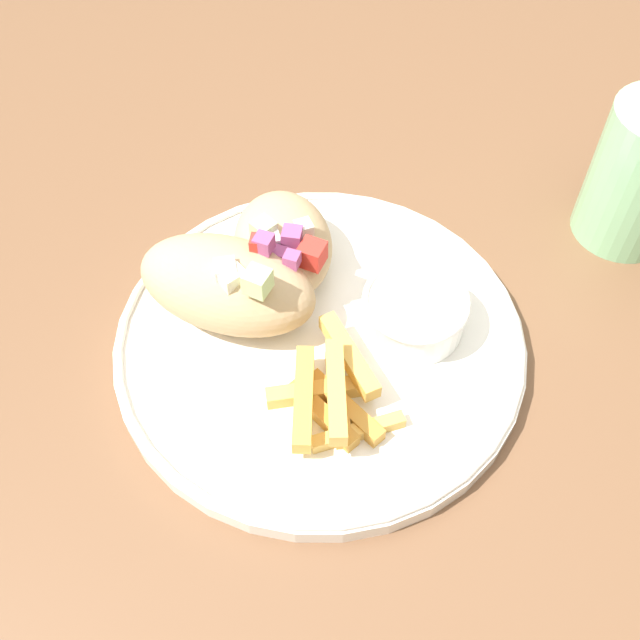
# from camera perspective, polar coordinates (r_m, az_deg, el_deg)

# --- Properties ---
(ground_plane) EXTENTS (10.00, 10.00, 0.00)m
(ground_plane) POSITION_cam_1_polar(r_m,az_deg,el_deg) (1.30, 0.79, -20.07)
(ground_plane) COLOR #38332D
(table) EXTENTS (1.23, 1.23, 0.78)m
(table) POSITION_cam_1_polar(r_m,az_deg,el_deg) (0.66, 1.46, -2.22)
(table) COLOR brown
(table) RESTS_ON ground_plane
(plate) EXTENTS (0.30, 0.30, 0.02)m
(plate) POSITION_cam_1_polar(r_m,az_deg,el_deg) (0.56, 0.00, -1.51)
(plate) COLOR white
(plate) RESTS_ON table
(pita_sandwich_near) EXTENTS (0.15, 0.13, 0.08)m
(pita_sandwich_near) POSITION_cam_1_polar(r_m,az_deg,el_deg) (0.54, -7.06, 2.73)
(pita_sandwich_near) COLOR tan
(pita_sandwich_near) RESTS_ON plate
(pita_sandwich_far) EXTENTS (0.13, 0.12, 0.06)m
(pita_sandwich_far) POSITION_cam_1_polar(r_m,az_deg,el_deg) (0.58, -2.82, 5.83)
(pita_sandwich_far) COLOR tan
(pita_sandwich_far) RESTS_ON plate
(fries_pile) EXTENTS (0.10, 0.09, 0.03)m
(fries_pile) POSITION_cam_1_polar(r_m,az_deg,el_deg) (0.51, 0.94, -5.70)
(fries_pile) COLOR #E5B251
(fries_pile) RESTS_ON plate
(sauce_ramekin) EXTENTS (0.08, 0.08, 0.03)m
(sauce_ramekin) POSITION_cam_1_polar(r_m,az_deg,el_deg) (0.55, 7.22, 0.73)
(sauce_ramekin) COLOR white
(sauce_ramekin) RESTS_ON plate
(water_glass) EXTENTS (0.08, 0.08, 0.12)m
(water_glass) POSITION_cam_1_polar(r_m,az_deg,el_deg) (0.66, 23.20, 9.74)
(water_glass) COLOR #8CCC93
(water_glass) RESTS_ON table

